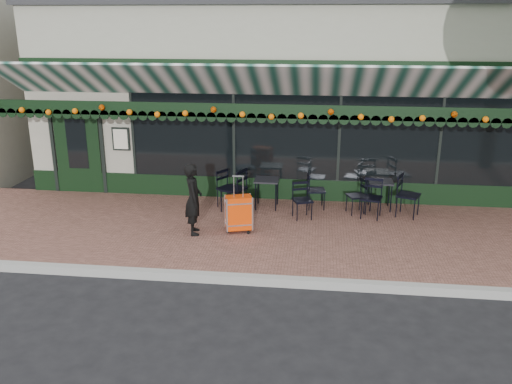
# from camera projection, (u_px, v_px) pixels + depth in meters

# --- Properties ---
(ground) EXTENTS (80.00, 80.00, 0.00)m
(ground) POSITION_uv_depth(u_px,v_px,m) (257.00, 282.00, 9.07)
(ground) COLOR black
(ground) RESTS_ON ground
(sidewalk) EXTENTS (18.00, 4.00, 0.15)m
(sidewalk) POSITION_uv_depth(u_px,v_px,m) (268.00, 233.00, 10.94)
(sidewalk) COLOR brown
(sidewalk) RESTS_ON ground
(curb) EXTENTS (18.00, 0.16, 0.15)m
(curb) POSITION_uv_depth(u_px,v_px,m) (256.00, 280.00, 8.98)
(curb) COLOR #9E9E99
(curb) RESTS_ON ground
(restaurant_building) EXTENTS (12.00, 9.60, 4.50)m
(restaurant_building) POSITION_uv_depth(u_px,v_px,m) (288.00, 88.00, 15.79)
(restaurant_building) COLOR gray
(restaurant_building) RESTS_ON ground
(woman) EXTENTS (0.46, 0.59, 1.42)m
(woman) POSITION_uv_depth(u_px,v_px,m) (193.00, 199.00, 10.53)
(woman) COLOR black
(woman) RESTS_ON sidewalk
(suitcase) EXTENTS (0.57, 0.42, 1.16)m
(suitcase) POSITION_uv_depth(u_px,v_px,m) (239.00, 213.00, 10.70)
(suitcase) COLOR #EC3D07
(suitcase) RESTS_ON sidewalk
(cafe_table_a) EXTENTS (0.52, 0.52, 0.65)m
(cafe_table_a) POSITION_uv_depth(u_px,v_px,m) (381.00, 184.00, 11.96)
(cafe_table_a) COLOR black
(cafe_table_a) RESTS_ON sidewalk
(cafe_table_b) EXTENTS (0.54, 0.54, 0.66)m
(cafe_table_b) POSITION_uv_depth(u_px,v_px,m) (267.00, 182.00, 12.04)
(cafe_table_b) COLOR black
(cafe_table_b) RESTS_ON sidewalk
(chair_a_left) EXTENTS (0.50, 0.50, 0.77)m
(chair_a_left) POSITION_uv_depth(u_px,v_px,m) (356.00, 196.00, 11.74)
(chair_a_left) COLOR black
(chair_a_left) RESTS_ON sidewalk
(chair_a_right) EXTENTS (0.60, 0.60, 0.92)m
(chair_a_right) POSITION_uv_depth(u_px,v_px,m) (408.00, 196.00, 11.53)
(chair_a_right) COLOR black
(chair_a_right) RESTS_ON sidewalk
(chair_a_front) EXTENTS (0.52, 0.52, 0.85)m
(chair_a_front) POSITION_uv_depth(u_px,v_px,m) (372.00, 199.00, 11.46)
(chair_a_front) COLOR black
(chair_a_front) RESTS_ON sidewalk
(chair_b_left) EXTENTS (0.63, 0.63, 0.98)m
(chair_b_left) POSITION_uv_depth(u_px,v_px,m) (234.00, 189.00, 11.85)
(chair_b_left) COLOR black
(chair_b_left) RESTS_ON sidewalk
(chair_b_right) EXTENTS (0.46, 0.46, 0.81)m
(chair_b_right) POSITION_uv_depth(u_px,v_px,m) (316.00, 191.00, 12.05)
(chair_b_right) COLOR black
(chair_b_right) RESTS_ON sidewalk
(chair_b_front) EXTENTS (0.50, 0.50, 0.78)m
(chair_b_front) POSITION_uv_depth(u_px,v_px,m) (302.00, 201.00, 11.42)
(chair_b_front) COLOR black
(chair_b_front) RESTS_ON sidewalk
(chair_solo) EXTENTS (0.58, 0.58, 0.84)m
(chair_solo) POSITION_uv_depth(u_px,v_px,m) (228.00, 189.00, 12.14)
(chair_solo) COLOR black
(chair_solo) RESTS_ON sidewalk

